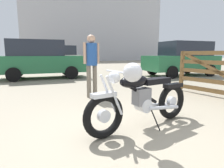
# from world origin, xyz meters

# --- Properties ---
(ground_plane) EXTENTS (80.00, 80.00, 0.00)m
(ground_plane) POSITION_xyz_m (0.00, 0.00, 0.00)
(ground_plane) COLOR gray
(vintage_motorcycle) EXTENTS (2.00, 0.95, 1.07)m
(vintage_motorcycle) POSITION_xyz_m (0.08, 0.24, 0.49)
(vintage_motorcycle) COLOR black
(vintage_motorcycle) RESTS_ON ground_plane
(bystander) EXTENTS (0.44, 0.30, 1.66)m
(bystander) POSITION_xyz_m (-0.30, 2.62, 1.02)
(bystander) COLOR #706656
(bystander) RESTS_ON ground_plane
(silver_sedan_mid) EXTENTS (4.05, 2.12, 1.78)m
(silver_sedan_mid) POSITION_xyz_m (5.13, 6.33, 0.92)
(silver_sedan_mid) COLOR black
(silver_sedan_mid) RESTS_ON ground_plane
(red_hatchback_near) EXTENTS (4.04, 2.11, 1.78)m
(red_hatchback_near) POSITION_xyz_m (-1.98, 7.18, 0.92)
(red_hatchback_near) COLOR black
(red_hatchback_near) RESTS_ON ground_plane
(pale_sedan_back) EXTENTS (4.89, 2.43, 1.74)m
(pale_sedan_back) POSITION_xyz_m (-1.94, 12.26, 0.94)
(pale_sedan_back) COLOR black
(pale_sedan_back) RESTS_ON ground_plane
(industrial_building) EXTENTS (22.64, 12.57, 10.75)m
(industrial_building) POSITION_xyz_m (4.30, 32.79, 5.39)
(industrial_building) COLOR #B2B2B7
(industrial_building) RESTS_ON ground_plane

